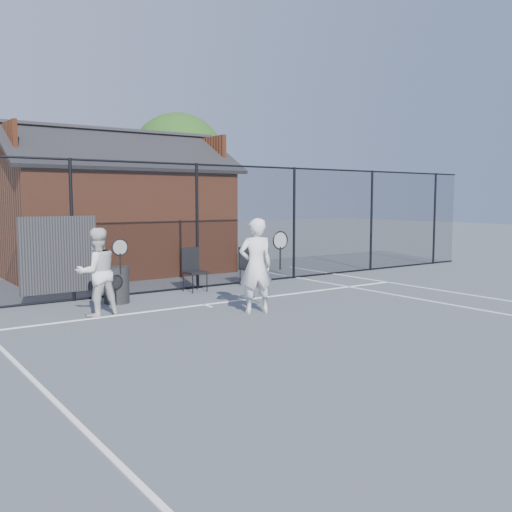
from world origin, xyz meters
TOP-DOWN VIEW (x-y plane):
  - ground at (0.00, 0.00)m, footprint 80.00×80.00m
  - court_lines at (0.00, -1.32)m, footprint 11.02×18.00m
  - fence at (-0.30, 5.00)m, footprint 22.04×3.00m
  - clubhouse at (0.50, 9.00)m, footprint 6.50×4.36m
  - tree_right at (5.50, 14.50)m, footprint 3.97×3.97m
  - player_front at (0.41, 1.73)m, footprint 0.85×0.68m
  - player_back at (-2.14, 3.19)m, footprint 0.90×0.67m
  - chair_left at (0.70, 4.60)m, footprint 0.52×0.53m
  - chair_right at (2.29, 4.60)m, footprint 0.53×0.55m
  - waste_bin at (-1.35, 4.24)m, footprint 0.60×0.60m

SIDE VIEW (x-z plane):
  - ground at x=0.00m, z-range 0.00..0.00m
  - court_lines at x=0.00m, z-range 0.00..0.01m
  - waste_bin at x=-1.35m, z-range 0.00..0.76m
  - chair_right at x=2.29m, z-range 0.00..0.94m
  - chair_left at x=0.70m, z-range 0.00..0.99m
  - player_back at x=-2.14m, z-range 0.00..1.63m
  - player_front at x=0.41m, z-range 0.00..1.80m
  - fence at x=-0.30m, z-range -0.05..2.95m
  - clubhouse at x=0.50m, z-range -0.49..3.70m
  - tree_right at x=5.50m, z-range 0.86..6.56m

